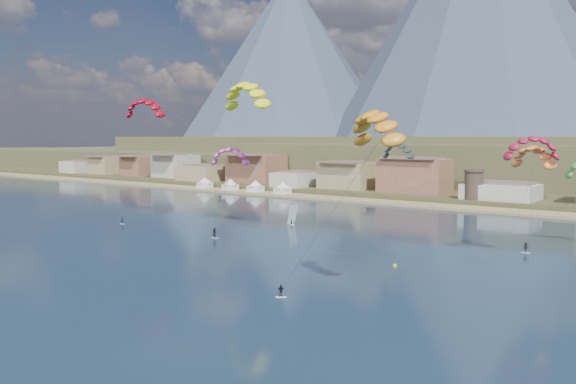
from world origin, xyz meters
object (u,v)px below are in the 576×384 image
(windsurfer, at_px, (292,218))
(buoy, at_px, (395,266))
(kitesurfer_red, at_px, (145,105))
(kitesurfer_yellow, at_px, (247,92))
(watchtower, at_px, (474,184))
(kitesurfer_orange, at_px, (377,123))

(windsurfer, bearing_deg, buoy, -33.35)
(kitesurfer_red, relative_size, kitesurfer_yellow, 0.93)
(watchtower, distance_m, windsurfer, 63.57)
(kitesurfer_orange, xyz_separation_m, windsurfer, (-45.02, 43.34, -20.14))
(kitesurfer_yellow, xyz_separation_m, kitesurfer_orange, (47.34, -30.69, -7.63))
(buoy, bearing_deg, watchtower, 102.07)
(kitesurfer_orange, bearing_deg, kitesurfer_red, 158.93)
(windsurfer, relative_size, buoy, 6.82)
(kitesurfer_orange, relative_size, buoy, 36.80)
(kitesurfer_yellow, bearing_deg, kitesurfer_red, 179.64)
(kitesurfer_red, xyz_separation_m, kitesurfer_yellow, (32.84, -0.20, 1.68))
(kitesurfer_red, distance_m, kitesurfer_orange, 86.13)
(watchtower, bearing_deg, kitesurfer_red, -127.55)
(watchtower, xyz_separation_m, kitesurfer_red, (-55.67, -72.42, 21.18))
(watchtower, height_order, kitesurfer_red, kitesurfer_red)
(kitesurfer_red, relative_size, buoy, 44.90)
(kitesurfer_yellow, relative_size, windsurfer, 7.04)
(watchtower, bearing_deg, windsurfer, -108.88)
(watchtower, height_order, buoy, watchtower)
(watchtower, relative_size, kitesurfer_yellow, 0.26)
(watchtower, bearing_deg, buoy, -77.93)
(watchtower, bearing_deg, kitesurfer_yellow, -107.45)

